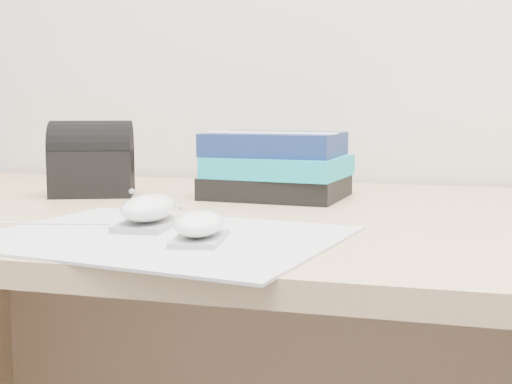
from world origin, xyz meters
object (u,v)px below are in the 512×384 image
(book_stack, at_px, (277,166))
(pouch, at_px, (92,159))
(desk, at_px, (313,353))
(mouse_front, at_px, (199,226))
(mouse_rear, at_px, (148,211))

(book_stack, distance_m, pouch, 0.31)
(desk, bearing_deg, pouch, 177.36)
(mouse_front, distance_m, book_stack, 0.41)
(desk, bearing_deg, mouse_rear, -121.47)
(pouch, bearing_deg, mouse_rear, -50.75)
(mouse_front, relative_size, book_stack, 0.43)
(mouse_front, bearing_deg, pouch, 132.48)
(desk, relative_size, mouse_rear, 13.59)
(mouse_rear, height_order, pouch, pouch)
(book_stack, height_order, pouch, pouch)
(mouse_front, bearing_deg, desk, 78.85)
(mouse_rear, relative_size, pouch, 0.74)
(book_stack, bearing_deg, mouse_rear, -103.23)
(desk, bearing_deg, mouse_front, -101.15)
(mouse_front, xyz_separation_m, pouch, (-0.32, 0.35, 0.04))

